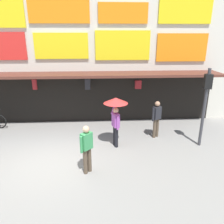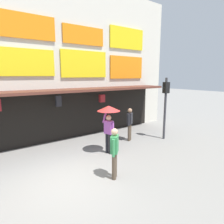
{
  "view_description": "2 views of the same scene",
  "coord_description": "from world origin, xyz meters",
  "px_view_note": "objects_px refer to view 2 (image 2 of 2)",
  "views": [
    {
      "loc": [
        1.78,
        -7.19,
        4.36
      ],
      "look_at": [
        2.29,
        1.52,
        1.32
      ],
      "focal_mm": 35.4,
      "sensor_mm": 36.0,
      "label": 1
    },
    {
      "loc": [
        -2.3,
        -5.54,
        3.32
      ],
      "look_at": [
        3.13,
        1.75,
        1.62
      ],
      "focal_mm": 31.66,
      "sensor_mm": 36.0,
      "label": 2
    }
  ],
  "objects_px": {
    "pedestrian_in_white": "(115,151)",
    "pedestrian_in_yellow": "(130,123)",
    "traffic_light_far": "(165,99)",
    "pedestrian_with_umbrella": "(109,116)"
  },
  "relations": [
    {
      "from": "pedestrian_in_white",
      "to": "pedestrian_in_yellow",
      "type": "bearing_deg",
      "value": 41.1
    },
    {
      "from": "traffic_light_far",
      "to": "pedestrian_with_umbrella",
      "type": "relative_size",
      "value": 1.54
    },
    {
      "from": "traffic_light_far",
      "to": "pedestrian_with_umbrella",
      "type": "distance_m",
      "value": 3.55
    },
    {
      "from": "pedestrian_in_yellow",
      "to": "pedestrian_in_white",
      "type": "xyz_separation_m",
      "value": [
        -2.94,
        -2.56,
        0.0
      ]
    },
    {
      "from": "traffic_light_far",
      "to": "pedestrian_in_white",
      "type": "distance_m",
      "value": 5.04
    },
    {
      "from": "traffic_light_far",
      "to": "pedestrian_with_umbrella",
      "type": "height_order",
      "value": "traffic_light_far"
    },
    {
      "from": "pedestrian_in_yellow",
      "to": "pedestrian_in_white",
      "type": "bearing_deg",
      "value": -138.9
    },
    {
      "from": "traffic_light_far",
      "to": "pedestrian_in_white",
      "type": "xyz_separation_m",
      "value": [
        -4.59,
        -1.7,
        -1.19
      ]
    },
    {
      "from": "pedestrian_with_umbrella",
      "to": "pedestrian_in_white",
      "type": "bearing_deg",
      "value": -120.73
    },
    {
      "from": "pedestrian_with_umbrella",
      "to": "traffic_light_far",
      "type": "bearing_deg",
      "value": -1.74
    }
  ]
}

